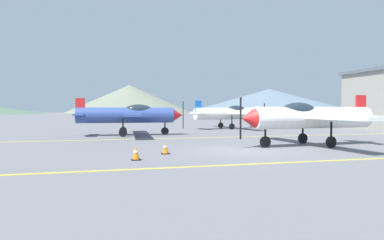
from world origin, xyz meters
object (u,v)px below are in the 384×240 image
airplane_near (308,117)px  traffic_cone_front (165,148)px  airplane_mid (130,115)px  airplane_far (231,113)px  traffic_cone_side (136,153)px

airplane_near → traffic_cone_front: airplane_near is taller
airplane_mid → airplane_far: same height
airplane_mid → airplane_far: (10.76, 6.37, 0.00)m
airplane_far → airplane_near: bearing=-95.8°
traffic_cone_front → traffic_cone_side: same height
airplane_near → airplane_far: 16.42m
airplane_near → airplane_mid: 13.50m
traffic_cone_front → airplane_far: bearing=60.7°
airplane_far → traffic_cone_front: 20.37m
airplane_near → traffic_cone_front: bearing=-170.6°
traffic_cone_side → traffic_cone_front: bearing=46.0°
airplane_mid → traffic_cone_front: airplane_mid is taller
airplane_mid → traffic_cone_side: size_ratio=16.29×
traffic_cone_front → traffic_cone_side: 2.12m
traffic_cone_front → airplane_mid: bearing=94.0°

